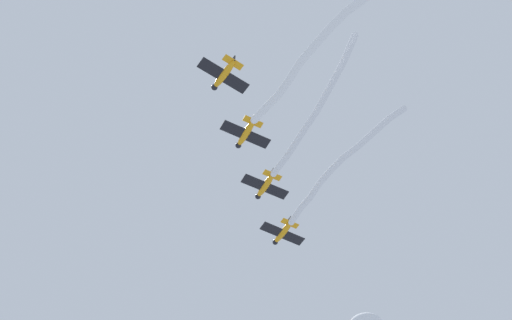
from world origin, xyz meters
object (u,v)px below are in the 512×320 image
at_px(airplane_lead, 283,233).
at_px(airplane_left_wing, 265,186).
at_px(airplane_slot, 224,75).
at_px(airplane_right_wing, 246,134).

distance_m(airplane_lead, airplane_left_wing, 8.21).
relative_size(airplane_lead, airplane_slot, 1.04).
bearing_deg(airplane_left_wing, airplane_lead, -44.74).
height_order(airplane_left_wing, airplane_slot, airplane_slot).
bearing_deg(airplane_right_wing, airplane_lead, -44.64).
bearing_deg(airplane_left_wing, airplane_slot, 135.22).
height_order(airplane_lead, airplane_right_wing, airplane_right_wing).
xyz_separation_m(airplane_lead, airplane_left_wing, (8.05, -1.62, 0.25)).
relative_size(airplane_lead, airplane_left_wing, 0.99).
bearing_deg(airplane_right_wing, airplane_slot, 135.29).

